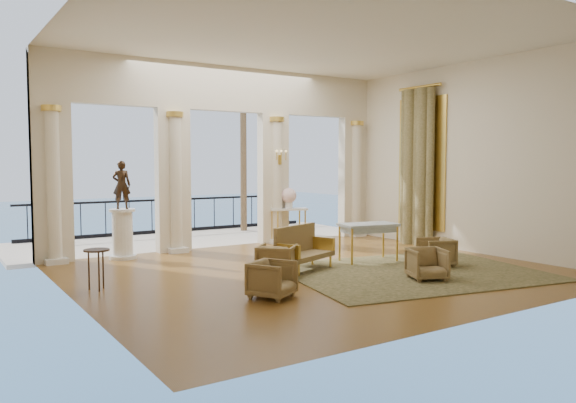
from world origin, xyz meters
TOP-DOWN VIEW (x-y plane):
  - floor at (0.00, 0.00)m, footprint 9.00×9.00m
  - room_walls at (0.00, -1.12)m, footprint 9.00×9.00m
  - arcade at (-0.00, 3.82)m, footprint 9.00×0.56m
  - terrace at (0.00, 5.80)m, footprint 10.00×3.60m
  - balustrade at (0.00, 7.40)m, footprint 9.00×0.06m
  - palm_tree at (2.00, 6.60)m, footprint 2.00×2.00m
  - curtain at (4.28, 1.50)m, footprint 0.33×1.40m
  - window_frame at (4.47, 1.50)m, footprint 0.04×1.60m
  - wall_sconce at (1.40, 3.51)m, footprint 0.30×0.11m
  - rug at (1.50, -1.12)m, footprint 5.39×4.55m
  - armchair_a at (-1.83, -1.38)m, footprint 0.84×0.82m
  - armchair_b at (1.23, -1.76)m, footprint 0.81×0.79m
  - armchair_c at (2.38, -0.93)m, footprint 0.78×0.81m
  - armchair_d at (-0.96, -0.13)m, footprint 0.92×0.92m
  - settee at (-0.16, 0.22)m, footprint 1.45×1.02m
  - game_table at (1.57, 0.24)m, footprint 1.30×0.86m
  - pedestal at (-2.73, 3.50)m, footprint 0.60×0.60m
  - statue at (-2.73, 3.50)m, footprint 0.46×0.39m
  - console_table at (1.70, 3.55)m, footprint 1.04×0.74m
  - urn at (1.70, 3.55)m, footprint 0.40×0.40m
  - side_table at (-4.00, 0.68)m, footprint 0.42×0.42m

SIDE VIEW (x-z plane):
  - terrace at x=0.00m, z-range -0.10..0.00m
  - floor at x=0.00m, z-range 0.00..0.00m
  - rug at x=1.50m, z-range 0.00..0.02m
  - armchair_b at x=1.23m, z-range 0.00..0.64m
  - armchair_a at x=-1.83m, z-range 0.00..0.65m
  - armchair_c at x=2.38m, z-range 0.00..0.65m
  - armchair_d at x=-0.96m, z-range 0.00..0.69m
  - balustrade at x=0.00m, z-range -0.11..0.92m
  - settee at x=-0.16m, z-range 0.00..0.88m
  - pedestal at x=-2.73m, z-range -0.02..1.09m
  - side_table at x=-4.00m, z-range 0.25..0.93m
  - game_table at x=1.57m, z-range 0.33..1.16m
  - console_table at x=1.70m, z-range 0.30..1.23m
  - urn at x=1.70m, z-range 0.96..1.49m
  - statue at x=-2.73m, z-range 1.11..2.17m
  - curtain at x=4.28m, z-range -0.03..4.06m
  - window_frame at x=4.47m, z-range 0.40..3.80m
  - wall_sconce at x=1.40m, z-range 2.06..2.40m
  - arcade at x=0.00m, z-range 0.33..4.83m
  - room_walls at x=0.00m, z-range -1.62..7.38m
  - palm_tree at x=2.00m, z-range 1.84..6.34m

